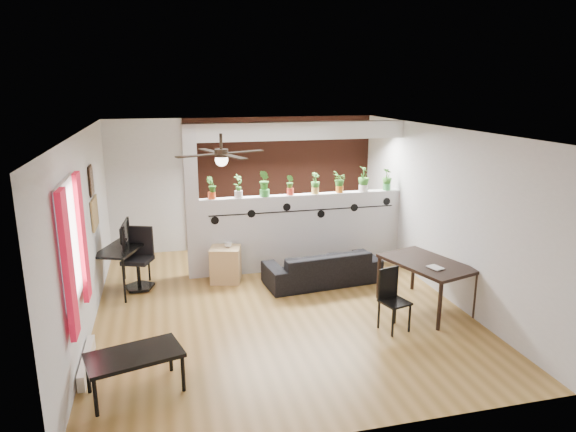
{
  "coord_description": "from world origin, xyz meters",
  "views": [
    {
      "loc": [
        -1.55,
        -6.94,
        3.21
      ],
      "look_at": [
        0.31,
        0.6,
        1.21
      ],
      "focal_mm": 32.0,
      "sensor_mm": 36.0,
      "label": 1
    }
  ],
  "objects_px": {
    "cube_shelf": "(226,264)",
    "ceiling_fan": "(221,156)",
    "potted_plant_2": "(265,183)",
    "potted_plant_4": "(315,182)",
    "potted_plant_6": "(364,178)",
    "potted_plant_5": "(340,181)",
    "coffee_table": "(134,358)",
    "computer_desk": "(122,251)",
    "potted_plant_3": "(290,184)",
    "sofa": "(322,267)",
    "office_chair": "(139,262)",
    "dining_table": "(427,267)",
    "potted_plant_0": "(211,187)",
    "folding_chair": "(391,294)",
    "cup": "(228,245)",
    "potted_plant_1": "(238,185)",
    "potted_plant_7": "(387,178)"
  },
  "relations": [
    {
      "from": "cube_shelf",
      "to": "ceiling_fan",
      "type": "bearing_deg",
      "value": -82.52
    },
    {
      "from": "potted_plant_2",
      "to": "potted_plant_4",
      "type": "height_order",
      "value": "potted_plant_2"
    },
    {
      "from": "potted_plant_2",
      "to": "potted_plant_6",
      "type": "distance_m",
      "value": 1.81
    },
    {
      "from": "potted_plant_5",
      "to": "coffee_table",
      "type": "xyz_separation_m",
      "value": [
        -3.44,
        -3.31,
        -1.15
      ]
    },
    {
      "from": "cube_shelf",
      "to": "computer_desk",
      "type": "height_order",
      "value": "computer_desk"
    },
    {
      "from": "potted_plant_3",
      "to": "sofa",
      "type": "height_order",
      "value": "potted_plant_3"
    },
    {
      "from": "office_chair",
      "to": "dining_table",
      "type": "height_order",
      "value": "office_chair"
    },
    {
      "from": "potted_plant_2",
      "to": "office_chair",
      "type": "height_order",
      "value": "potted_plant_2"
    },
    {
      "from": "potted_plant_0",
      "to": "office_chair",
      "type": "relative_size",
      "value": 0.39
    },
    {
      "from": "coffee_table",
      "to": "potted_plant_2",
      "type": "bearing_deg",
      "value": 57.85
    },
    {
      "from": "potted_plant_3",
      "to": "ceiling_fan",
      "type": "bearing_deg",
      "value": -127.36
    },
    {
      "from": "cube_shelf",
      "to": "folding_chair",
      "type": "distance_m",
      "value": 2.97
    },
    {
      "from": "office_chair",
      "to": "folding_chair",
      "type": "height_order",
      "value": "office_chair"
    },
    {
      "from": "potted_plant_0",
      "to": "sofa",
      "type": "xyz_separation_m",
      "value": [
        1.71,
        -0.79,
        -1.29
      ]
    },
    {
      "from": "potted_plant_6",
      "to": "folding_chair",
      "type": "distance_m",
      "value": 2.87
    },
    {
      "from": "cup",
      "to": "sofa",
      "type": "bearing_deg",
      "value": -16.61
    },
    {
      "from": "cube_shelf",
      "to": "office_chair",
      "type": "bearing_deg",
      "value": -167.48
    },
    {
      "from": "potted_plant_1",
      "to": "cube_shelf",
      "type": "distance_m",
      "value": 1.35
    },
    {
      "from": "sofa",
      "to": "ceiling_fan",
      "type": "bearing_deg",
      "value": 24.3
    },
    {
      "from": "potted_plant_3",
      "to": "dining_table",
      "type": "relative_size",
      "value": 0.24
    },
    {
      "from": "potted_plant_6",
      "to": "ceiling_fan",
      "type": "bearing_deg",
      "value": -146.59
    },
    {
      "from": "ceiling_fan",
      "to": "potted_plant_7",
      "type": "distance_m",
      "value": 3.73
    },
    {
      "from": "potted_plant_7",
      "to": "cube_shelf",
      "type": "bearing_deg",
      "value": -173.54
    },
    {
      "from": "cube_shelf",
      "to": "potted_plant_2",
      "type": "bearing_deg",
      "value": 38.91
    },
    {
      "from": "potted_plant_6",
      "to": "potted_plant_7",
      "type": "bearing_deg",
      "value": 0.0
    },
    {
      "from": "cube_shelf",
      "to": "computer_desk",
      "type": "relative_size",
      "value": 0.52
    },
    {
      "from": "ceiling_fan",
      "to": "office_chair",
      "type": "bearing_deg",
      "value": 128.67
    },
    {
      "from": "dining_table",
      "to": "potted_plant_1",
      "type": "bearing_deg",
      "value": 139.07
    },
    {
      "from": "potted_plant_7",
      "to": "sofa",
      "type": "relative_size",
      "value": 0.22
    },
    {
      "from": "potted_plant_5",
      "to": "computer_desk",
      "type": "height_order",
      "value": "potted_plant_5"
    },
    {
      "from": "potted_plant_6",
      "to": "cup",
      "type": "height_order",
      "value": "potted_plant_6"
    },
    {
      "from": "folding_chair",
      "to": "coffee_table",
      "type": "bearing_deg",
      "value": -167.37
    },
    {
      "from": "potted_plant_4",
      "to": "cube_shelf",
      "type": "bearing_deg",
      "value": -168.35
    },
    {
      "from": "potted_plant_0",
      "to": "potted_plant_3",
      "type": "xyz_separation_m",
      "value": [
        1.35,
        -0.0,
        -0.01
      ]
    },
    {
      "from": "potted_plant_1",
      "to": "coffee_table",
      "type": "relative_size",
      "value": 0.37
    },
    {
      "from": "ceiling_fan",
      "to": "potted_plant_3",
      "type": "bearing_deg",
      "value": 52.64
    },
    {
      "from": "cube_shelf",
      "to": "dining_table",
      "type": "relative_size",
      "value": 0.4
    },
    {
      "from": "potted_plant_5",
      "to": "sofa",
      "type": "height_order",
      "value": "potted_plant_5"
    },
    {
      "from": "potted_plant_3",
      "to": "potted_plant_6",
      "type": "height_order",
      "value": "potted_plant_6"
    },
    {
      "from": "potted_plant_2",
      "to": "computer_desk",
      "type": "xyz_separation_m",
      "value": [
        -2.37,
        -0.35,
        -0.93
      ]
    },
    {
      "from": "potted_plant_1",
      "to": "potted_plant_0",
      "type": "bearing_deg",
      "value": 180.0
    },
    {
      "from": "potted_plant_2",
      "to": "sofa",
      "type": "xyz_separation_m",
      "value": [
        0.8,
        -0.79,
        -1.32
      ]
    },
    {
      "from": "potted_plant_0",
      "to": "potted_plant_3",
      "type": "relative_size",
      "value": 1.07
    },
    {
      "from": "potted_plant_3",
      "to": "potted_plant_7",
      "type": "xyz_separation_m",
      "value": [
        1.81,
        0.0,
        0.02
      ]
    },
    {
      "from": "office_chair",
      "to": "folding_chair",
      "type": "bearing_deg",
      "value": -34.47
    },
    {
      "from": "potted_plant_0",
      "to": "potted_plant_7",
      "type": "bearing_deg",
      "value": 0.0
    },
    {
      "from": "computer_desk",
      "to": "office_chair",
      "type": "distance_m",
      "value": 0.34
    },
    {
      "from": "ceiling_fan",
      "to": "sofa",
      "type": "xyz_separation_m",
      "value": [
        1.73,
        1.01,
        -2.05
      ]
    },
    {
      "from": "sofa",
      "to": "dining_table",
      "type": "bearing_deg",
      "value": 125.52
    },
    {
      "from": "potted_plant_4",
      "to": "potted_plant_6",
      "type": "distance_m",
      "value": 0.9
    }
  ]
}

